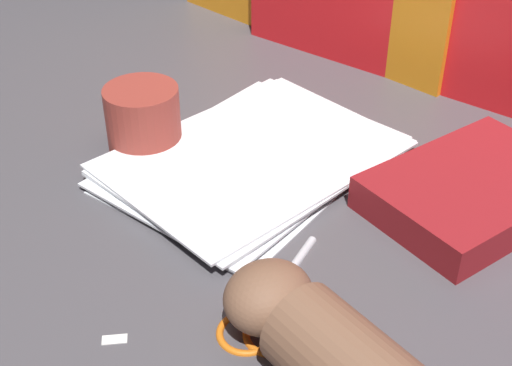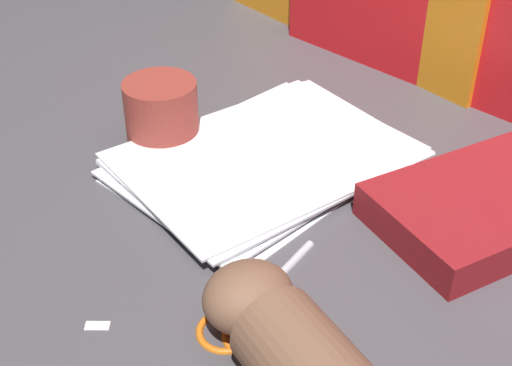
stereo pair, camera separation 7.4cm
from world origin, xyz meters
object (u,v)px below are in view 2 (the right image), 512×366
object	(u,v)px
book_closed	(484,207)
scissors	(245,310)
paper_stack	(265,158)
mug	(161,113)

from	to	relation	value
book_closed	scissors	size ratio (longest dim) A/B	1.45
paper_stack	scissors	world-z (taller)	paper_stack
scissors	mug	size ratio (longest dim) A/B	1.95
mug	paper_stack	bearing A→B (deg)	26.47
scissors	mug	bearing A→B (deg)	158.20
paper_stack	scissors	distance (m)	0.25
paper_stack	mug	xyz separation A→B (m)	(-0.13, -0.06, 0.03)
scissors	book_closed	bearing A→B (deg)	77.15
book_closed	scissors	xyz separation A→B (m)	(-0.07, -0.29, -0.02)
scissors	paper_stack	bearing A→B (deg)	133.86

